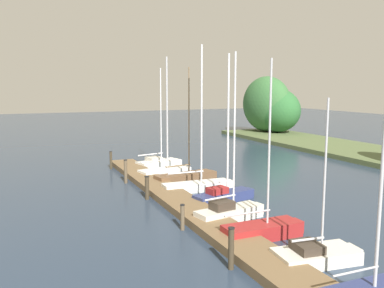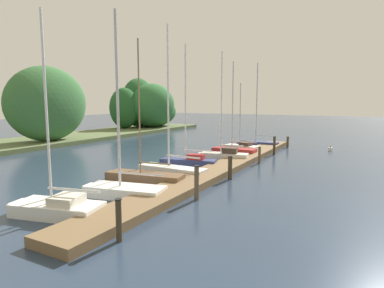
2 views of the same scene
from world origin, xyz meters
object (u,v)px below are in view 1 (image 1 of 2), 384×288
sailboat_2 (187,176)px  sailboat_3 (200,184)px  sailboat_6 (265,229)px  sailboat_7 (318,254)px  sailboat_1 (166,169)px  sailboat_5 (231,211)px  mooring_piling_0 (111,160)px  sailboat_4 (225,193)px  mooring_piling_4 (231,248)px  mooring_piling_3 (182,217)px  sailboat_0 (160,162)px  mooring_piling_1 (126,171)px  mooring_piling_2 (147,188)px

sailboat_2 → sailboat_3: 2.33m
sailboat_6 → sailboat_7: bearing=-83.3°
sailboat_1 → sailboat_2: 2.35m
sailboat_5 → mooring_piling_0: (-13.64, -2.42, 0.24)m
sailboat_3 → sailboat_4: 2.59m
sailboat_7 → mooring_piling_4: bearing=172.9°
sailboat_3 → mooring_piling_3: sailboat_3 is taller
mooring_piling_3 → mooring_piling_4: bearing=0.8°
sailboat_5 → mooring_piling_3: size_ratio=6.72×
mooring_piling_0 → sailboat_2: bearing=31.1°
sailboat_0 → mooring_piling_1: sailboat_0 is taller
sailboat_1 → sailboat_2: bearing=-86.4°
sailboat_5 → mooring_piling_3: 2.52m
sailboat_1 → mooring_piling_0: sailboat_1 is taller
mooring_piling_1 → sailboat_2: bearing=72.7°
sailboat_3 → sailboat_5: 5.49m
sailboat_5 → sailboat_6: size_ratio=1.06×
sailboat_7 → mooring_piling_4: size_ratio=3.92×
sailboat_2 → mooring_piling_4: 12.70m
sailboat_7 → mooring_piling_3: sailboat_7 is taller
sailboat_3 → mooring_piling_1: bearing=136.9°
sailboat_1 → mooring_piling_1: 3.31m
sailboat_2 → sailboat_7: (12.90, -0.59, -0.02)m
sailboat_5 → mooring_piling_4: 5.08m
sailboat_4 → mooring_piling_1: sailboat_4 is taller
sailboat_1 → mooring_piling_3: (10.35, -3.03, 0.16)m
sailboat_2 → sailboat_3: bearing=-103.6°
sailboat_0 → mooring_piling_0: size_ratio=5.56×
sailboat_2 → sailboat_6: bearing=-103.5°
sailboat_7 → mooring_piling_0: (-18.82, -2.97, 0.35)m
mooring_piling_2 → mooring_piling_3: size_ratio=1.14×
sailboat_5 → sailboat_1: bearing=76.9°
sailboat_7 → mooring_piling_4: (-0.72, -2.98, 0.41)m
mooring_piling_1 → mooring_piling_2: 4.08m
mooring_piling_1 → mooring_piling_3: 9.23m
sailboat_6 → sailboat_3: bearing=84.4°
sailboat_3 → sailboat_7: size_ratio=1.47×
sailboat_4 → mooring_piling_2: size_ratio=6.01×
mooring_piling_3 → mooring_piling_1: bearing=-179.6°
sailboat_0 → sailboat_1: 3.07m
sailboat_4 → sailboat_7: bearing=-106.6°
mooring_piling_0 → mooring_piling_3: bearing=-0.3°
sailboat_5 → mooring_piling_3: sailboat_5 is taller
sailboat_3 → mooring_piling_4: 10.42m
sailboat_3 → mooring_piling_4: (9.86, -3.36, 0.32)m
sailboat_0 → mooring_piling_4: size_ratio=5.10×
sailboat_5 → mooring_piling_1: (-8.87, -2.55, 0.33)m
mooring_piling_0 → mooring_piling_3: size_ratio=1.18×
mooring_piling_0 → mooring_piling_3: 13.99m
mooring_piling_2 → sailboat_0: bearing=156.7°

